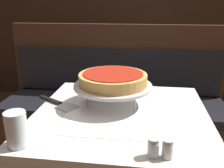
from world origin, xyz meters
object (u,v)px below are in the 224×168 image
dining_table_rear (135,57)px  salt_shaker (153,148)px  dining_table_front (121,136)px  water_glass_near (16,129)px  booth_bench (113,119)px  condiment_caddy (129,43)px  pizza_pan_stand (113,87)px  pepper_shaker (168,149)px  deep_dish_pizza (113,79)px  pizza_server (58,103)px

dining_table_rear → salt_shaker: salt_shaker is taller
dining_table_front → water_glass_near: (-0.31, -0.31, 0.18)m
dining_table_rear → water_glass_near: 1.94m
booth_bench → condiment_caddy: booth_bench is taller
condiment_caddy → water_glass_near: bearing=-97.0°
booth_bench → pizza_pan_stand: booth_bench is taller
dining_table_rear → booth_bench: 0.86m
pepper_shaker → pizza_pan_stand: bearing=119.2°
pizza_pan_stand → salt_shaker: pizza_pan_stand is taller
salt_shaker → deep_dish_pizza: bearing=114.2°
dining_table_rear → booth_bench: bearing=-99.9°
pizza_pan_stand → condiment_caddy: 1.54m
dining_table_rear → pepper_shaker: size_ratio=12.73×
pizza_pan_stand → condiment_caddy: size_ratio=2.33×
pepper_shaker → condiment_caddy: size_ratio=0.39×
dining_table_rear → deep_dish_pizza: (-0.04, -1.52, 0.22)m
dining_table_rear → water_glass_near: (-0.30, -1.91, 0.16)m
booth_bench → pizza_pan_stand: 0.92m
booth_bench → deep_dish_pizza: bearing=-82.6°
pizza_server → water_glass_near: 0.37m
booth_bench → pepper_shaker: bearing=-74.5°
dining_table_rear → booth_bench: size_ratio=0.44×
pizza_server → dining_table_front: bearing=-9.1°
booth_bench → pizza_server: bearing=-101.6°
deep_dish_pizza → condiment_caddy: 1.54m
dining_table_front → pepper_shaker: size_ratio=12.67×
booth_bench → pepper_shaker: booth_bench is taller
deep_dish_pizza → pizza_server: (-0.26, -0.03, -0.12)m
pizza_pan_stand → dining_table_rear: bearing=88.6°
booth_bench → deep_dish_pizza: booth_bench is taller
salt_shaker → pepper_shaker: 0.04m
pepper_shaker → deep_dish_pizza: bearing=119.2°
dining_table_rear → condiment_caddy: (-0.07, 0.02, 0.15)m
dining_table_rear → salt_shaker: bearing=-85.8°
booth_bench → condiment_caddy: 0.93m
deep_dish_pizza → salt_shaker: deep_dish_pizza is taller
booth_bench → dining_table_rear: bearing=80.1°
booth_bench → salt_shaker: bearing=-76.5°
dining_table_front → salt_shaker: (0.13, -0.31, 0.15)m
pizza_server → condiment_caddy: size_ratio=1.49×
dining_table_rear → pepper_shaker: pepper_shaker is taller
booth_bench → water_glass_near: 1.26m
water_glass_near → pizza_pan_stand: bearing=56.0°
dining_table_rear → pepper_shaker: bearing=-84.5°
dining_table_rear → deep_dish_pizza: bearing=-91.4°
pepper_shaker → water_glass_near: bearing=179.9°
pizza_pan_stand → deep_dish_pizza: 0.04m
dining_table_front → water_glass_near: 0.48m
dining_table_rear → pizza_pan_stand: pizza_pan_stand is taller
dining_table_rear → pizza_server: 1.58m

